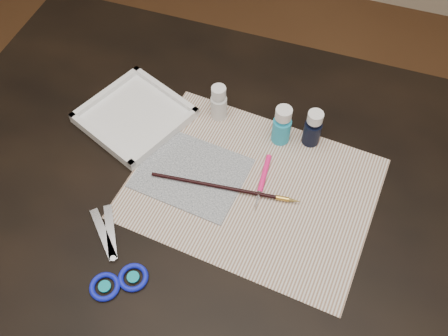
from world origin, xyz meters
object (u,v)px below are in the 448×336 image
(palette_tray, at_px, (135,115))
(paint_bottle_white, at_px, (219,102))
(paper, at_px, (252,188))
(scissors, at_px, (107,251))
(paint_bottle_navy, at_px, (313,128))
(paint_bottle_cyan, at_px, (282,125))
(canvas, at_px, (191,173))

(palette_tray, bearing_deg, paint_bottle_white, 21.95)
(paper, bearing_deg, scissors, -133.54)
(paint_bottle_white, relative_size, paint_bottle_navy, 0.97)
(paint_bottle_cyan, relative_size, paint_bottle_navy, 1.06)
(paint_bottle_white, bearing_deg, scissors, -102.62)
(canvas, bearing_deg, paper, 3.19)
(scissors, relative_size, palette_tray, 1.05)
(paint_bottle_cyan, xyz_separation_m, paint_bottle_navy, (0.06, 0.02, -0.00))
(paper, height_order, palette_tray, palette_tray)
(paint_bottle_navy, bearing_deg, scissors, -127.98)
(paper, xyz_separation_m, palette_tray, (-0.30, 0.09, 0.01))
(scissors, bearing_deg, paint_bottle_cyan, -78.35)
(palette_tray, bearing_deg, scissors, -74.43)
(paper, xyz_separation_m, paint_bottle_navy, (0.08, 0.16, 0.04))
(canvas, xyz_separation_m, paint_bottle_cyan, (0.15, 0.15, 0.04))
(scissors, bearing_deg, paint_bottle_white, -58.29)
(canvas, distance_m, paint_bottle_navy, 0.27)
(paint_bottle_cyan, xyz_separation_m, palette_tray, (-0.32, -0.05, -0.04))
(canvas, distance_m, scissors, 0.23)
(paint_bottle_navy, bearing_deg, paint_bottle_cyan, -166.04)
(paint_bottle_white, distance_m, paint_bottle_navy, 0.21)
(paint_bottle_navy, relative_size, palette_tray, 0.45)
(paint_bottle_cyan, height_order, scissors, paint_bottle_cyan)
(paint_bottle_white, xyz_separation_m, scissors, (-0.09, -0.38, -0.04))
(paint_bottle_white, xyz_separation_m, paint_bottle_cyan, (0.15, -0.02, 0.00))
(paper, height_order, scissors, scissors)
(canvas, xyz_separation_m, paint_bottle_navy, (0.21, 0.16, 0.04))
(canvas, relative_size, scissors, 1.00)
(paint_bottle_white, height_order, palette_tray, paint_bottle_white)
(paint_bottle_white, relative_size, scissors, 0.41)
(canvas, xyz_separation_m, palette_tray, (-0.17, 0.10, 0.01))
(paper, distance_m, paint_bottle_navy, 0.18)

